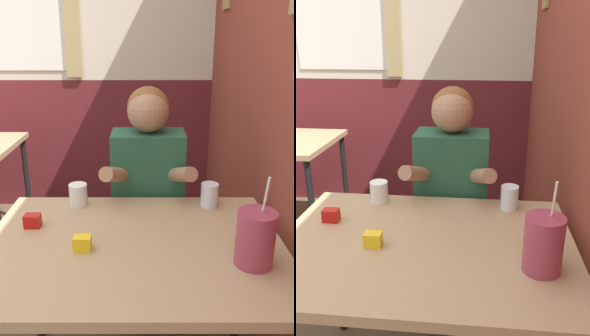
% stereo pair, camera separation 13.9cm
% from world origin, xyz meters
% --- Properties ---
extents(brick_wall_right, '(0.08, 4.26, 2.70)m').
position_xyz_m(brick_wall_right, '(1.39, 1.13, 1.35)').
color(brick_wall_right, brown).
rests_on(brick_wall_right, ground_plane).
extents(back_wall, '(5.72, 0.09, 2.70)m').
position_xyz_m(back_wall, '(-0.02, 2.29, 1.36)').
color(back_wall, beige).
rests_on(back_wall, ground_plane).
extents(main_table, '(1.06, 0.78, 0.75)m').
position_xyz_m(main_table, '(0.78, 0.33, 0.68)').
color(main_table, tan).
rests_on(main_table, ground_plane).
extents(person_seated, '(0.42, 0.40, 1.22)m').
position_xyz_m(person_seated, '(0.84, 0.85, 0.63)').
color(person_seated, '#235138').
rests_on(person_seated, ground_plane).
extents(cocktail_pitcher, '(0.12, 0.12, 0.30)m').
position_xyz_m(cocktail_pitcher, '(1.17, 0.20, 0.84)').
color(cocktail_pitcher, '#99384C').
rests_on(cocktail_pitcher, main_table).
extents(glass_near_pitcher, '(0.07, 0.07, 0.10)m').
position_xyz_m(glass_near_pitcher, '(1.10, 0.63, 0.80)').
color(glass_near_pitcher, silver).
rests_on(glass_near_pitcher, main_table).
extents(glass_center, '(0.08, 0.08, 0.09)m').
position_xyz_m(glass_center, '(0.54, 0.64, 0.80)').
color(glass_center, silver).
rests_on(glass_center, main_table).
extents(condiment_ketchup, '(0.06, 0.04, 0.05)m').
position_xyz_m(condiment_ketchup, '(0.40, 0.44, 0.77)').
color(condiment_ketchup, '#B7140F').
rests_on(condiment_ketchup, main_table).
extents(condiment_mustard, '(0.06, 0.04, 0.05)m').
position_xyz_m(condiment_mustard, '(0.61, 0.28, 0.77)').
color(condiment_mustard, yellow).
rests_on(condiment_mustard, main_table).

